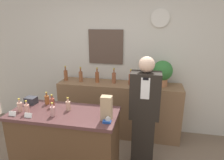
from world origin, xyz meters
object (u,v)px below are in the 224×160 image
Objects in this scene: potted_plant at (162,72)px; tape_dispenser at (107,121)px; shopkeeper at (144,114)px; paper_bag at (107,108)px.

potted_plant reaches higher than tape_dispenser.
shopkeeper is 0.88m from potted_plant.
potted_plant is at bearing 63.93° from paper_bag.
tape_dispenser is at bearing -120.40° from shopkeeper.
paper_bag is 3.07× the size of tape_dispenser.
shopkeeper is 0.76m from paper_bag.
shopkeeper reaches higher than tape_dispenser.
tape_dispenser is (-0.37, -0.64, 0.19)m from shopkeeper.
shopkeeper is 5.72× the size of paper_bag.
potted_plant reaches higher than paper_bag.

